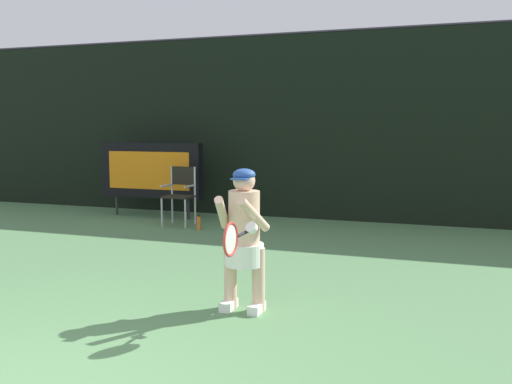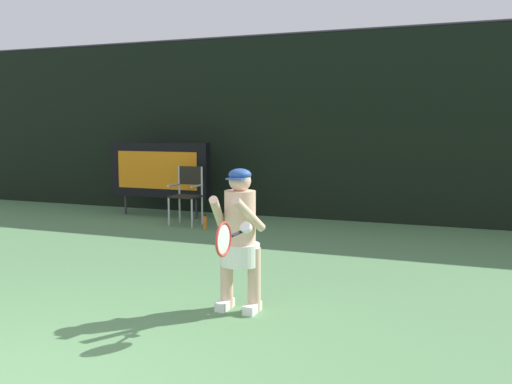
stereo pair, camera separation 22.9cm
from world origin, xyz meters
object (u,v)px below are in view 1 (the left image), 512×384
(scoreboard, at_px, (151,170))
(water_bottle, at_px, (199,223))
(umpire_chair, at_px, (180,192))
(tennis_player, at_px, (244,235))
(tennis_racket, at_px, (232,239))

(scoreboard, relative_size, water_bottle, 8.30)
(scoreboard, relative_size, umpire_chair, 2.04)
(umpire_chair, xyz_separation_m, water_bottle, (0.55, -0.37, -0.50))
(umpire_chair, bearing_deg, water_bottle, -33.53)
(scoreboard, bearing_deg, umpire_chair, -33.48)
(water_bottle, xyz_separation_m, tennis_player, (2.38, -3.95, 0.64))
(tennis_player, relative_size, tennis_racket, 2.36)
(scoreboard, bearing_deg, tennis_player, -51.71)
(scoreboard, distance_m, water_bottle, 2.02)
(scoreboard, height_order, umpire_chair, scoreboard)
(tennis_player, bearing_deg, umpire_chair, 124.23)
(scoreboard, xyz_separation_m, tennis_player, (3.92, -4.96, -0.18))
(scoreboard, height_order, water_bottle, scoreboard)
(water_bottle, bearing_deg, scoreboard, 146.50)
(umpire_chair, bearing_deg, tennis_racket, -58.23)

